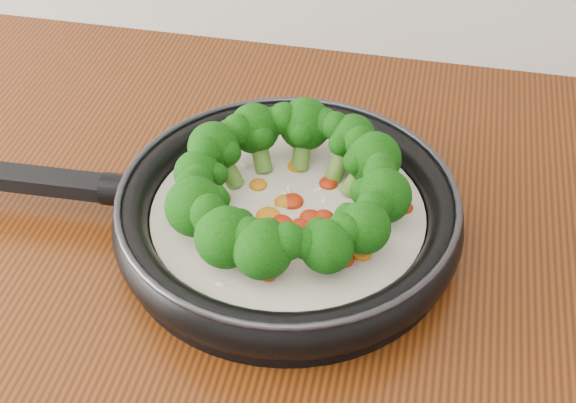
# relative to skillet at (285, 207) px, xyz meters

# --- Properties ---
(skillet) EXTENTS (0.57, 0.38, 0.11)m
(skillet) POSITION_rel_skillet_xyz_m (0.00, 0.00, 0.00)
(skillet) COLOR black
(skillet) RESTS_ON counter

